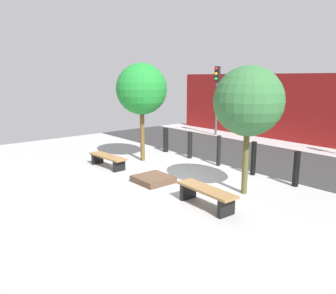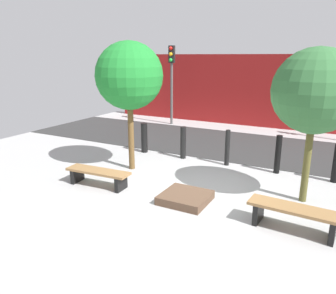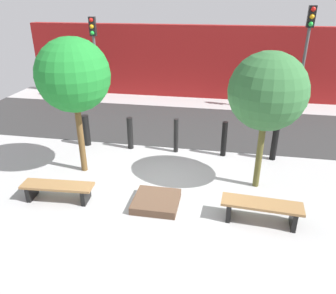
{
  "view_description": "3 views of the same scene",
  "coord_description": "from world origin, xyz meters",
  "px_view_note": "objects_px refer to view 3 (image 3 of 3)",
  "views": [
    {
      "loc": [
        7.52,
        -6.3,
        3.11
      ],
      "look_at": [
        -0.2,
        0.22,
        0.95
      ],
      "focal_mm": 35.0,
      "sensor_mm": 36.0,
      "label": 1
    },
    {
      "loc": [
        2.9,
        -6.79,
        3.22
      ],
      "look_at": [
        -0.4,
        -0.62,
        1.26
      ],
      "focal_mm": 35.0,
      "sensor_mm": 36.0,
      "label": 2
    },
    {
      "loc": [
        1.42,
        -6.82,
        4.51
      ],
      "look_at": [
        0.2,
        -0.09,
        1.32
      ],
      "focal_mm": 35.0,
      "sensor_mm": 36.0,
      "label": 3
    }
  ],
  "objects_px": {
    "bollard_center": "(176,136)",
    "tree_behind_left_bench": "(73,76)",
    "bollard_left": "(130,133)",
    "traffic_light_west": "(94,45)",
    "bollard_far_right": "(274,143)",
    "bench_left": "(58,189)",
    "bench_right": "(261,208)",
    "traffic_light_mid_west": "(307,42)",
    "planter_bed": "(156,201)",
    "tree_behind_right_bench": "(268,92)",
    "bollard_far_left": "(86,130)",
    "bollard_right": "(224,139)"
  },
  "relations": [
    {
      "from": "planter_bed",
      "to": "traffic_light_west",
      "type": "height_order",
      "value": "traffic_light_west"
    },
    {
      "from": "tree_behind_right_bench",
      "to": "bollard_far_left",
      "type": "height_order",
      "value": "tree_behind_right_bench"
    },
    {
      "from": "bollard_left",
      "to": "bollard_far_right",
      "type": "distance_m",
      "value": 4.43
    },
    {
      "from": "bench_right",
      "to": "tree_behind_left_bench",
      "type": "bearing_deg",
      "value": 166.02
    },
    {
      "from": "bench_left",
      "to": "bench_right",
      "type": "distance_m",
      "value": 4.72
    },
    {
      "from": "tree_behind_left_bench",
      "to": "bollard_far_right",
      "type": "relative_size",
      "value": 3.49
    },
    {
      "from": "bench_left",
      "to": "bollard_far_left",
      "type": "distance_m",
      "value": 3.21
    },
    {
      "from": "bench_right",
      "to": "bollard_far_right",
      "type": "height_order",
      "value": "bollard_far_right"
    },
    {
      "from": "tree_behind_left_bench",
      "to": "bollard_far_left",
      "type": "distance_m",
      "value": 2.78
    },
    {
      "from": "planter_bed",
      "to": "tree_behind_right_bench",
      "type": "relative_size",
      "value": 0.31
    },
    {
      "from": "tree_behind_left_bench",
      "to": "bollard_right",
      "type": "xyz_separation_m",
      "value": [
        3.84,
        1.64,
        -2.13
      ]
    },
    {
      "from": "tree_behind_right_bench",
      "to": "tree_behind_left_bench",
      "type": "bearing_deg",
      "value": 180.0
    },
    {
      "from": "bollard_far_right",
      "to": "bollard_left",
      "type": "bearing_deg",
      "value": 180.0
    },
    {
      "from": "tree_behind_left_bench",
      "to": "bollard_far_right",
      "type": "bearing_deg",
      "value": 17.11
    },
    {
      "from": "bench_right",
      "to": "bollard_center",
      "type": "height_order",
      "value": "bollard_center"
    },
    {
      "from": "bollard_right",
      "to": "bollard_far_left",
      "type": "bearing_deg",
      "value": 180.0
    },
    {
      "from": "traffic_light_west",
      "to": "traffic_light_mid_west",
      "type": "bearing_deg",
      "value": 0.01
    },
    {
      "from": "planter_bed",
      "to": "traffic_light_mid_west",
      "type": "bearing_deg",
      "value": 60.33
    },
    {
      "from": "bench_right",
      "to": "bollard_far_left",
      "type": "relative_size",
      "value": 1.7
    },
    {
      "from": "bench_left",
      "to": "tree_behind_right_bench",
      "type": "distance_m",
      "value": 5.42
    },
    {
      "from": "tree_behind_right_bench",
      "to": "traffic_light_mid_west",
      "type": "bearing_deg",
      "value": 72.42
    },
    {
      "from": "bench_left",
      "to": "bollard_center",
      "type": "relative_size",
      "value": 1.59
    },
    {
      "from": "bollard_far_left",
      "to": "bollard_far_right",
      "type": "relative_size",
      "value": 0.98
    },
    {
      "from": "bollard_far_left",
      "to": "traffic_light_west",
      "type": "xyz_separation_m",
      "value": [
        -1.43,
        4.75,
        2.03
      ]
    },
    {
      "from": "bollard_far_left",
      "to": "bench_left",
      "type": "bearing_deg",
      "value": -79.36
    },
    {
      "from": "traffic_light_west",
      "to": "bench_left",
      "type": "bearing_deg",
      "value": -75.63
    },
    {
      "from": "bollard_left",
      "to": "traffic_light_west",
      "type": "distance_m",
      "value": 5.92
    },
    {
      "from": "bollard_center",
      "to": "traffic_light_west",
      "type": "bearing_deg",
      "value": 132.71
    },
    {
      "from": "bollard_right",
      "to": "bollard_center",
      "type": "bearing_deg",
      "value": 180.0
    },
    {
      "from": "bench_right",
      "to": "bollard_left",
      "type": "height_order",
      "value": "bollard_left"
    },
    {
      "from": "bollard_far_left",
      "to": "traffic_light_mid_west",
      "type": "bearing_deg",
      "value": 32.93
    },
    {
      "from": "bollard_right",
      "to": "traffic_light_west",
      "type": "height_order",
      "value": "traffic_light_west"
    },
    {
      "from": "bench_left",
      "to": "bollard_center",
      "type": "xyz_separation_m",
      "value": [
        2.36,
        3.15,
        0.24
      ]
    },
    {
      "from": "bench_right",
      "to": "planter_bed",
      "type": "height_order",
      "value": "bench_right"
    },
    {
      "from": "bench_right",
      "to": "traffic_light_mid_west",
      "type": "bearing_deg",
      "value": 79.38
    },
    {
      "from": "bench_left",
      "to": "bollard_left",
      "type": "relative_size",
      "value": 1.67
    },
    {
      "from": "planter_bed",
      "to": "tree_behind_left_bench",
      "type": "distance_m",
      "value": 3.74
    },
    {
      "from": "traffic_light_west",
      "to": "bollard_far_right",
      "type": "bearing_deg",
      "value": -32.92
    },
    {
      "from": "tree_behind_left_bench",
      "to": "tree_behind_right_bench",
      "type": "distance_m",
      "value": 4.73
    },
    {
      "from": "planter_bed",
      "to": "bollard_far_right",
      "type": "bearing_deg",
      "value": 44.93
    },
    {
      "from": "bench_left",
      "to": "bench_right",
      "type": "height_order",
      "value": "bench_right"
    },
    {
      "from": "planter_bed",
      "to": "traffic_light_west",
      "type": "xyz_separation_m",
      "value": [
        -4.38,
        7.7,
        2.44
      ]
    },
    {
      "from": "bench_right",
      "to": "tree_behind_left_bench",
      "type": "xyz_separation_m",
      "value": [
        -4.72,
        1.51,
        2.33
      ]
    },
    {
      "from": "bollard_center",
      "to": "bench_right",
      "type": "bearing_deg",
      "value": -53.1
    },
    {
      "from": "planter_bed",
      "to": "traffic_light_west",
      "type": "relative_size",
      "value": 0.29
    },
    {
      "from": "tree_behind_right_bench",
      "to": "bollard_center",
      "type": "bearing_deg",
      "value": 145.29
    },
    {
      "from": "bench_left",
      "to": "traffic_light_mid_west",
      "type": "distance_m",
      "value": 10.69
    },
    {
      "from": "bollard_far_left",
      "to": "traffic_light_west",
      "type": "relative_size",
      "value": 0.28
    },
    {
      "from": "bollard_center",
      "to": "tree_behind_left_bench",
      "type": "bearing_deg",
      "value": -145.29
    },
    {
      "from": "bench_right",
      "to": "traffic_light_mid_west",
      "type": "xyz_separation_m",
      "value": [
        2.02,
        7.9,
        2.5
      ]
    }
  ]
}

